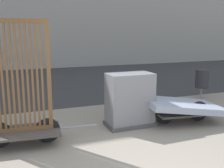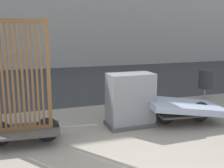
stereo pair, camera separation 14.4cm
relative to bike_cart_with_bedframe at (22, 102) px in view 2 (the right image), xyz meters
name	(u,v)px [view 2 (the right image)]	position (x,y,z in m)	size (l,w,h in m)	color
road_strip	(63,81)	(1.68, 6.23, -0.77)	(56.00, 8.38, 0.01)	#38383A
bike_cart_with_bedframe	(22,102)	(0.00, 0.00, 0.00)	(2.00, 0.87, 2.21)	#4C4742
bike_cart_with_mattress	(184,107)	(3.38, 0.00, -0.41)	(2.25, 1.23, 0.57)	#4C4742
utility_cabinet	(130,102)	(2.18, 0.24, -0.25)	(1.02, 0.61, 1.15)	#4C4C4C
trash_bin	(206,79)	(5.30, 1.69, -0.18)	(0.40, 0.40, 0.88)	gray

